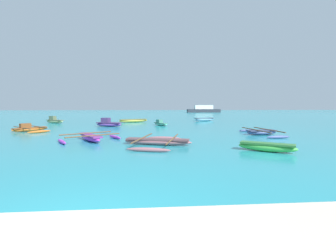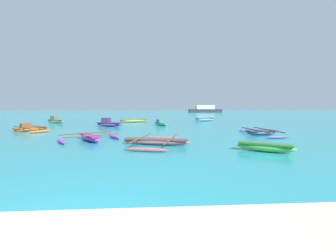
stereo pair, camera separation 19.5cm
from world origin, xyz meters
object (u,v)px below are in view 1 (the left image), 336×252
object	(u,v)px
moored_boat_0	(158,141)
moored_boat_8	(29,129)
distant_ferry	(204,109)
moored_boat_5	(133,121)
moored_boat_7	(261,132)
moored_boat_2	(267,147)
moored_boat_6	(90,137)
moored_boat_1	(204,119)
moored_boat_3	(108,123)
moored_boat_4	(161,123)
moored_boat_9	(54,121)

from	to	relation	value
moored_boat_0	moored_boat_8	size ratio (longest dim) A/B	1.10
moored_boat_8	distant_ferry	xyz separation A→B (m)	(28.07, 56.11, 0.78)
moored_boat_5	moored_boat_7	bearing A→B (deg)	-74.99
moored_boat_2	moored_boat_6	world-z (taller)	moored_boat_6
moored_boat_0	moored_boat_2	bearing A→B (deg)	-8.99
moored_boat_1	moored_boat_3	bearing A→B (deg)	-173.75
moored_boat_3	moored_boat_6	xyz separation A→B (m)	(0.70, -9.62, -0.12)
moored_boat_4	moored_boat_7	bearing A→B (deg)	10.75
moored_boat_3	moored_boat_6	size ratio (longest dim) A/B	0.76
moored_boat_4	moored_boat_9	bearing A→B (deg)	-138.23
moored_boat_2	moored_boat_6	xyz separation A→B (m)	(-9.01, 3.94, -0.02)
moored_boat_1	moored_boat_9	distance (m)	19.58
moored_boat_0	moored_boat_9	distance (m)	20.80
moored_boat_4	moored_boat_9	distance (m)	13.78
moored_boat_0	moored_boat_5	size ratio (longest dim) A/B	1.16
moored_boat_1	moored_boat_3	xyz separation A→B (m)	(-11.87, -7.57, 0.06)
moored_boat_5	moored_boat_1	bearing A→B (deg)	-13.17
moored_boat_5	moored_boat_6	world-z (taller)	moored_boat_6
distant_ferry	moored_boat_2	bearing A→B (deg)	-100.85
moored_boat_1	moored_boat_8	world-z (taller)	moored_boat_8
moored_boat_6	distant_ferry	size ratio (longest dim) A/B	0.34
moored_boat_9	moored_boat_3	bearing A→B (deg)	-4.38
moored_boat_2	moored_boat_3	world-z (taller)	moored_boat_3
moored_boat_1	moored_boat_6	world-z (taller)	moored_boat_1
moored_boat_7	distant_ferry	bearing A→B (deg)	76.46
moored_boat_8	distant_ferry	bearing A→B (deg)	16.93
moored_boat_7	moored_boat_1	bearing A→B (deg)	88.03
moored_boat_2	moored_boat_6	distance (m)	9.84
moored_boat_1	moored_boat_7	size ratio (longest dim) A/B	0.80
moored_boat_1	moored_boat_5	xyz separation A→B (m)	(-9.78, -1.55, -0.03)
moored_boat_8	moored_boat_3	bearing A→B (deg)	-12.13
moored_boat_5	moored_boat_8	bearing A→B (deg)	-150.41
moored_boat_1	moored_boat_4	size ratio (longest dim) A/B	1.47
moored_boat_5	moored_boat_6	distance (m)	15.71
moored_boat_9	moored_boat_8	bearing A→B (deg)	-47.98
moored_boat_1	moored_boat_6	distance (m)	20.50
moored_boat_9	distant_ferry	world-z (taller)	distant_ferry
moored_boat_3	moored_boat_0	bearing A→B (deg)	-49.46
moored_boat_3	moored_boat_8	bearing A→B (deg)	-127.66
moored_boat_5	moored_boat_8	distance (m)	12.68
moored_boat_6	moored_boat_2	bearing A→B (deg)	33.46
moored_boat_3	moored_boat_7	size ratio (longest dim) A/B	0.68
moored_boat_2	distant_ferry	bearing A→B (deg)	112.81
moored_boat_4	moored_boat_6	world-z (taller)	moored_boat_4
moored_boat_8	moored_boat_4	bearing A→B (deg)	-23.39
moored_boat_3	moored_boat_5	xyz separation A→B (m)	(2.09, 6.02, -0.09)
moored_boat_7	moored_boat_2	bearing A→B (deg)	-119.08
moored_boat_7	moored_boat_9	bearing A→B (deg)	142.81
moored_boat_2	moored_boat_6	size ratio (longest dim) A/B	0.64
moored_boat_4	moored_boat_9	size ratio (longest dim) A/B	0.83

